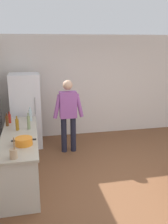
{
  "coord_description": "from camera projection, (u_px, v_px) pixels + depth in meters",
  "views": [
    {
      "loc": [
        -1.71,
        -3.52,
        2.5
      ],
      "look_at": [
        -0.67,
        1.41,
        1.07
      ],
      "focal_mm": 39.51,
      "sensor_mm": 36.0,
      "label": 1
    }
  ],
  "objects": [
    {
      "name": "bottle_water_clear",
      "position": [
        30.0,
        115.0,
        5.19
      ],
      "size": [
        0.07,
        0.07,
        0.3
      ],
      "color": "silver",
      "rests_on": "kitchen_counter"
    },
    {
      "name": "ground_plane",
      "position": [
        138.0,
        190.0,
        4.34
      ],
      "size": [
        14.0,
        14.0,
        0.0
      ],
      "primitive_type": "plane",
      "color": "brown"
    },
    {
      "name": "person",
      "position": [
        68.0,
        112.0,
        5.62
      ],
      "size": [
        0.7,
        0.22,
        1.7
      ],
      "color": "#1E1E2D",
      "rests_on": "ground_plane"
    },
    {
      "name": "bottle_vinegar_tall",
      "position": [
        29.0,
        122.0,
        4.69
      ],
      "size": [
        0.06,
        0.06,
        0.32
      ],
      "color": "gray",
      "rests_on": "kitchen_counter"
    },
    {
      "name": "bottle_sauce_red",
      "position": [
        10.0,
        118.0,
        5.06
      ],
      "size": [
        0.06,
        0.06,
        0.24
      ],
      "color": "#B22319",
      "rests_on": "kitchen_counter"
    },
    {
      "name": "bottle_oil_amber",
      "position": [
        17.0,
        124.0,
        4.63
      ],
      "size": [
        0.06,
        0.06,
        0.28
      ],
      "color": "#996619",
      "rests_on": "kitchen_counter"
    },
    {
      "name": "bottle_beer_brown",
      "position": [
        7.0,
        121.0,
        4.87
      ],
      "size": [
        0.06,
        0.06,
        0.26
      ],
      "color": "#5B3314",
      "rests_on": "kitchen_counter"
    },
    {
      "name": "utensil_jar",
      "position": [
        13.0,
        153.0,
        3.51
      ],
      "size": [
        0.11,
        0.11,
        0.32
      ],
      "color": "tan",
      "rests_on": "kitchen_counter"
    },
    {
      "name": "kitchen_counter",
      "position": [
        21.0,
        157.0,
        4.57
      ],
      "size": [
        0.64,
        2.2,
        0.9
      ],
      "color": "beige",
      "rests_on": "ground_plane"
    },
    {
      "name": "cooking_pot",
      "position": [
        24.0,
        141.0,
        3.98
      ],
      "size": [
        0.4,
        0.28,
        0.12
      ],
      "color": "orange",
      "rests_on": "kitchen_counter"
    },
    {
      "name": "refrigerator",
      "position": [
        26.0,
        111.0,
        5.97
      ],
      "size": [
        0.7,
        0.67,
        1.8
      ],
      "color": "white",
      "rests_on": "ground_plane"
    },
    {
      "name": "wall_back",
      "position": [
        96.0,
        86.0,
        6.79
      ],
      "size": [
        6.4,
        0.12,
        2.7
      ],
      "primitive_type": "cube",
      "color": "silver",
      "rests_on": "ground_plane"
    }
  ]
}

